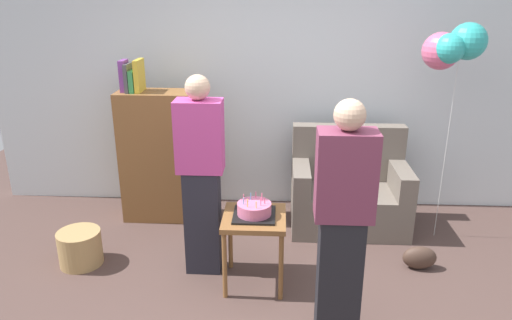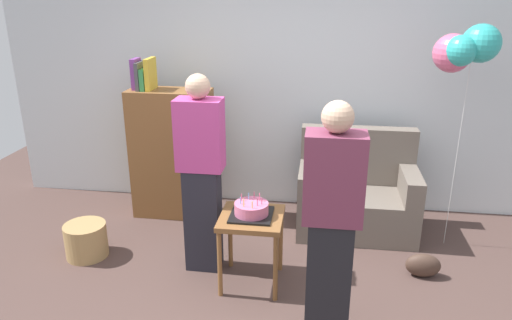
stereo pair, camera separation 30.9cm
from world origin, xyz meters
name	(u,v)px [view 2 (the right image)]	position (x,y,z in m)	size (l,w,h in m)	color
ground_plane	(264,318)	(0.00, 0.00, 0.00)	(8.00, 8.00, 0.00)	#4C3833
wall_back	(290,79)	(0.00, 2.05, 1.35)	(6.00, 0.10, 2.70)	silver
couch	(356,196)	(0.71, 1.50, 0.34)	(1.10, 0.70, 0.96)	#6B6056
bookshelf	(172,152)	(-1.13, 1.58, 0.67)	(0.80, 0.36, 1.60)	brown
side_table	(251,226)	(-0.15, 0.44, 0.50)	(0.48, 0.48, 0.59)	brown
birthday_cake	(251,210)	(-0.15, 0.44, 0.64)	(0.32, 0.32, 0.17)	black
person_blowing_candles	(201,174)	(-0.58, 0.62, 0.83)	(0.36, 0.22, 1.63)	#23232D
person_holding_cake	(331,227)	(0.43, -0.14, 0.83)	(0.36, 0.22, 1.63)	black
wicker_basket	(86,240)	(-1.64, 0.63, 0.15)	(0.36, 0.36, 0.30)	#A88451
handbag	(423,265)	(1.21, 0.71, 0.10)	(0.28, 0.14, 0.20)	#473328
balloon_bunch	(465,49)	(1.46, 1.31, 1.76)	(0.51, 0.38, 1.96)	silver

